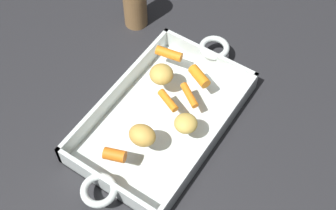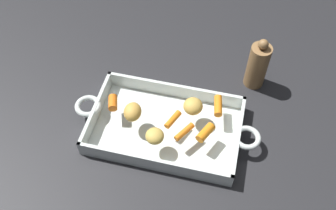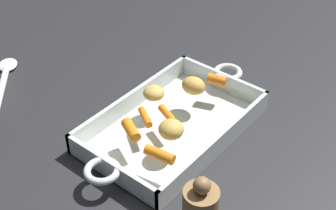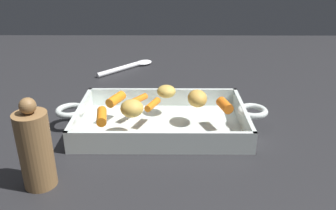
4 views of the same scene
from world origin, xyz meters
The scene contains 11 objects.
ground_plane centered at (0.00, 0.00, 0.00)m, with size 1.87×1.87×0.00m, color #232326.
roasting_dish centered at (0.00, 0.00, 0.02)m, with size 0.48×0.24×0.05m.
baby_carrot_long centered at (0.02, 0.00, 0.06)m, with size 0.02×0.02×0.05m, color orange.
baby_carrot_northwest centered at (0.11, -0.02, 0.06)m, with size 0.02×0.02×0.05m, color orange.
baby_carrot_center_left centered at (-0.14, 0.01, 0.06)m, with size 0.02×0.02×0.04m, color orange.
baby_carrot_southwest centered at (0.12, 0.07, 0.06)m, with size 0.02×0.02×0.06m, color orange.
baby_carrot_northeast centered at (0.05, -0.03, 0.06)m, with size 0.01×0.01×0.06m, color orange.
potato_whole centered at (-0.08, -0.01, 0.07)m, with size 0.05×0.04×0.04m, color gold.
potato_near_roast centered at (-0.01, -0.06, 0.06)m, with size 0.05×0.04×0.03m, color gold.
potato_halved centered at (0.06, 0.04, 0.07)m, with size 0.05×0.05×0.04m, color gold.
pepper_mill centered at (0.20, 0.22, 0.07)m, with size 0.06×0.06×0.16m.
Camera 2 is at (0.13, -0.52, 0.84)m, focal length 41.14 mm.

